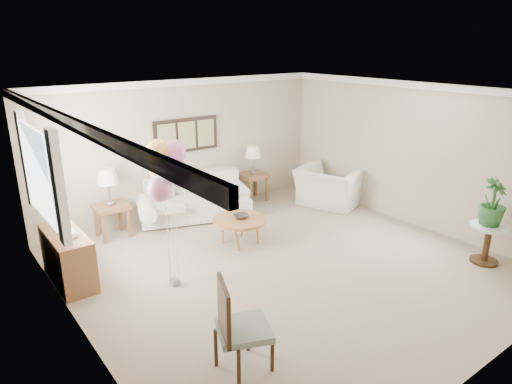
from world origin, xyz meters
TOP-DOWN VIEW (x-y plane):
  - ground_plane at (0.00, 0.00)m, footprint 6.00×6.00m
  - room_shell at (-0.11, 0.09)m, footprint 6.04×6.04m
  - wall_art_triptych at (0.00, 2.96)m, footprint 1.35×0.06m
  - sofa at (-0.11, 2.61)m, footprint 2.54×1.49m
  - end_table_left at (-1.70, 2.65)m, footprint 0.55×0.50m
  - end_table_right at (1.40, 2.71)m, footprint 0.55×0.50m
  - lamp_left at (-1.70, 2.65)m, footprint 0.36×0.36m
  - lamp_right at (1.40, 2.71)m, footprint 0.34×0.34m
  - coffee_table at (-0.09, 1.08)m, footprint 0.90×0.90m
  - decor_bowl at (-0.07, 1.08)m, footprint 0.33×0.33m
  - armchair at (2.50, 1.53)m, footprint 1.41×1.50m
  - side_table at (2.53, -1.77)m, footprint 0.57×0.57m
  - potted_plant at (2.55, -1.75)m, footprint 0.42×0.42m
  - accent_chair at (-1.93, -1.49)m, footprint 0.69×0.69m
  - credenza at (-2.76, 1.50)m, footprint 0.46×1.20m
  - vase_white at (-2.74, 1.28)m, footprint 0.19×0.19m
  - vase_sage at (-2.74, 1.79)m, footprint 0.19×0.19m
  - balloon_cluster at (-1.62, 0.53)m, footprint 0.62×0.54m

SIDE VIEW (x-z plane):
  - ground_plane at x=0.00m, z-range 0.00..0.00m
  - sofa at x=-0.11m, z-range -0.09..0.76m
  - credenza at x=-2.76m, z-range 0.00..0.74m
  - armchair at x=2.50m, z-range 0.00..0.79m
  - coffee_table at x=-0.09m, z-range 0.19..0.64m
  - side_table at x=2.53m, z-range 0.16..0.77m
  - decor_bowl at x=-0.07m, z-range 0.45..0.52m
  - end_table_left at x=-1.70m, z-range 0.20..0.80m
  - end_table_right at x=1.40m, z-range 0.20..0.80m
  - accent_chair at x=-1.93m, z-range 0.02..1.10m
  - vase_sage at x=-2.74m, z-range 0.74..0.92m
  - vase_white at x=-2.74m, z-range 0.74..0.93m
  - potted_plant at x=2.55m, z-range 0.62..1.34m
  - lamp_right at x=1.40m, z-range 0.75..1.35m
  - lamp_left at x=-1.70m, z-range 0.76..1.40m
  - wall_art_triptych at x=0.00m, z-range 1.23..1.88m
  - room_shell at x=-0.11m, z-range 0.33..2.93m
  - balloon_cluster at x=-1.62m, z-range 0.66..2.72m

